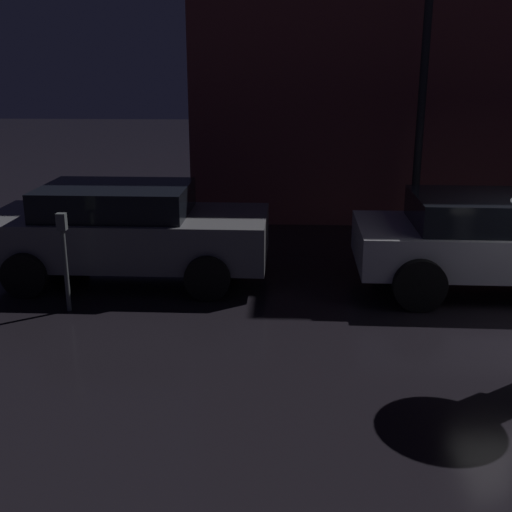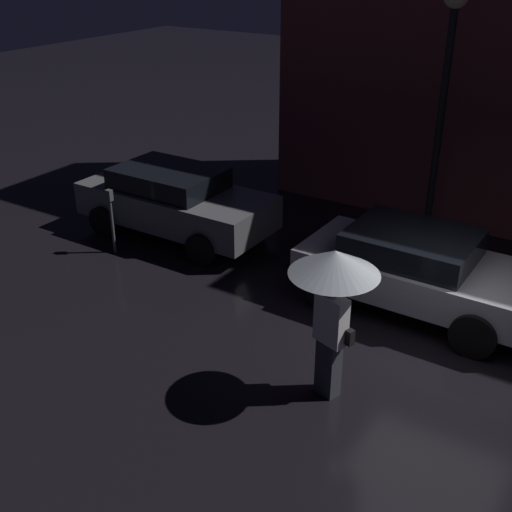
# 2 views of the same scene
# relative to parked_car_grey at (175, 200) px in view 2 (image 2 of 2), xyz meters

# --- Properties ---
(ground_plane) EXTENTS (60.00, 60.00, 0.00)m
(ground_plane) POSITION_rel_parked_car_grey_xyz_m (6.22, -1.52, -0.76)
(ground_plane) COLOR black
(building_facade_left) EXTENTS (7.63, 3.00, 8.24)m
(building_facade_left) POSITION_rel_parked_car_grey_xyz_m (4.28, 4.98, 3.36)
(building_facade_left) COLOR brown
(building_facade_left) RESTS_ON ground
(parked_car_grey) EXTENTS (4.16, 1.98, 1.43)m
(parked_car_grey) POSITION_rel_parked_car_grey_xyz_m (0.00, 0.00, 0.00)
(parked_car_grey) COLOR slate
(parked_car_grey) RESTS_ON ground
(parked_car_silver) EXTENTS (3.93, 2.03, 1.38)m
(parked_car_silver) POSITION_rel_parked_car_grey_xyz_m (5.34, -0.25, -0.01)
(parked_car_silver) COLOR #B7B7BF
(parked_car_silver) RESTS_ON ground
(pedestrian_with_umbrella) EXTENTS (1.18, 1.18, 2.20)m
(pedestrian_with_umbrella) POSITION_rel_parked_car_grey_xyz_m (5.16, -3.12, 1.01)
(pedestrian_with_umbrella) COLOR #383842
(pedestrian_with_umbrella) RESTS_ON ground
(parking_meter) EXTENTS (0.12, 0.10, 1.33)m
(parking_meter) POSITION_rel_parked_car_grey_xyz_m (-0.48, -1.38, 0.06)
(parking_meter) COLOR #4C5154
(parking_meter) RESTS_ON ground
(street_lamp_near) EXTENTS (0.45, 0.45, 5.03)m
(street_lamp_near) POSITION_rel_parked_car_grey_xyz_m (4.71, 2.21, 2.80)
(street_lamp_near) COLOR black
(street_lamp_near) RESTS_ON ground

